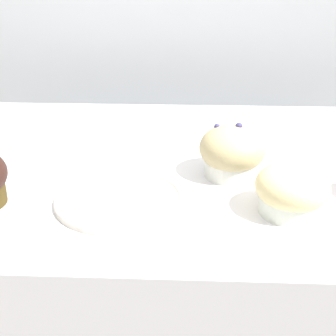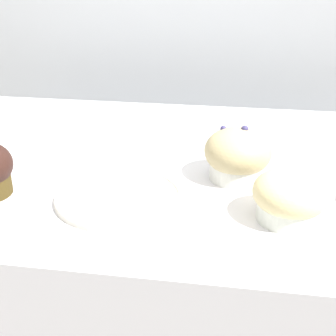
{
  "view_description": "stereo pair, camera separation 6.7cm",
  "coord_description": "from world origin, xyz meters",
  "views": [
    {
      "loc": [
        0.03,
        -0.73,
        1.28
      ],
      "look_at": [
        0.0,
        -0.13,
        0.99
      ],
      "focal_mm": 50.0,
      "sensor_mm": 36.0,
      "label": 1
    },
    {
      "loc": [
        0.09,
        -0.72,
        1.28
      ],
      "look_at": [
        0.0,
        -0.13,
        0.99
      ],
      "focal_mm": 50.0,
      "sensor_mm": 36.0,
      "label": 2
    }
  ],
  "objects": [
    {
      "name": "wall_back",
      "position": [
        0.0,
        0.6,
        0.9
      ],
      "size": [
        3.2,
        0.1,
        1.8
      ],
      "primitive_type": "cube",
      "color": "#B2B7BC",
      "rests_on": "ground"
    },
    {
      "name": "muffin_back_right",
      "position": [
        0.1,
        -0.05,
        0.99
      ],
      "size": [
        0.1,
        0.1,
        0.09
      ],
      "color": "silver",
      "rests_on": "display_counter"
    },
    {
      "name": "serving_plate",
      "position": [
        -0.07,
        -0.15,
        0.95
      ],
      "size": [
        0.19,
        0.19,
        0.01
      ],
      "color": "beige",
      "rests_on": "display_counter"
    },
    {
      "name": "muffin_front_center",
      "position": [
        0.17,
        -0.17,
        0.98
      ],
      "size": [
        0.1,
        0.1,
        0.07
      ],
      "color": "white",
      "rests_on": "display_counter"
    }
  ]
}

